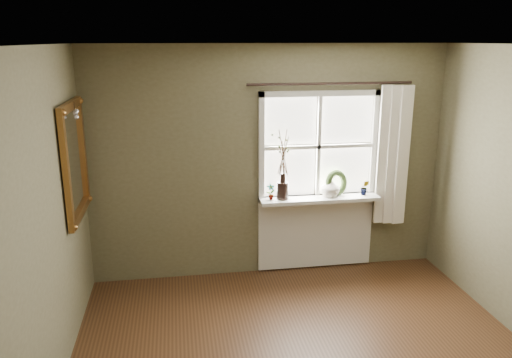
{
  "coord_description": "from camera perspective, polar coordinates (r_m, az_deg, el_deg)",
  "views": [
    {
      "loc": [
        -1.02,
        -3.06,
        2.64
      ],
      "look_at": [
        -0.27,
        1.55,
        1.33
      ],
      "focal_mm": 35.0,
      "sensor_mm": 36.0,
      "label": 1
    }
  ],
  "objects": [
    {
      "name": "ceiling",
      "position": [
        3.23,
        9.49,
        14.81
      ],
      "size": [
        4.5,
        4.5,
        0.0
      ],
      "primitive_type": "plane",
      "color": "silver",
      "rests_on": "ground"
    },
    {
      "name": "gilt_mirror",
      "position": [
        4.94,
        -20.01,
        2.03
      ],
      "size": [
        0.1,
        0.92,
        1.09
      ],
      "color": "white",
      "rests_on": "wall_left"
    },
    {
      "name": "curtain",
      "position": [
        5.87,
        15.28,
        2.58
      ],
      "size": [
        0.36,
        0.12,
        1.59
      ],
      "primitive_type": "cube",
      "color": "silver",
      "rests_on": "wall_back"
    },
    {
      "name": "window_sill",
      "position": [
        5.69,
        7.25,
        -2.24
      ],
      "size": [
        1.36,
        0.26,
        0.04
      ],
      "primitive_type": "cube",
      "color": "silver",
      "rests_on": "wall_back"
    },
    {
      "name": "curtain_rod",
      "position": [
        5.51,
        8.57,
        10.74
      ],
      "size": [
        1.84,
        0.03,
        0.03
      ],
      "primitive_type": "cylinder",
      "rotation": [
        0.0,
        1.57,
        0.0
      ],
      "color": "black",
      "rests_on": "wall_back"
    },
    {
      "name": "cream_vase",
      "position": [
        5.69,
        8.49,
        -0.92
      ],
      "size": [
        0.24,
        0.24,
        0.22
      ],
      "primitive_type": "imported",
      "rotation": [
        0.0,
        0.0,
        0.13
      ],
      "color": "beige",
      "rests_on": "window_sill"
    },
    {
      "name": "window_apron",
      "position": [
        5.94,
        6.8,
        -5.97
      ],
      "size": [
        1.36,
        0.04,
        0.88
      ],
      "primitive_type": "cube",
      "color": "silver",
      "rests_on": "ground"
    },
    {
      "name": "potted_plant_left",
      "position": [
        5.53,
        1.7,
        -1.45
      ],
      "size": [
        0.11,
        0.09,
        0.18
      ],
      "primitive_type": "imported",
      "rotation": [
        0.0,
        0.0,
        0.23
      ],
      "color": "#2D401C",
      "rests_on": "window_sill"
    },
    {
      "name": "wall_back",
      "position": [
        5.62,
        1.48,
        1.9
      ],
      "size": [
        4.0,
        0.1,
        2.6
      ],
      "primitive_type": "cube",
      "color": "brown",
      "rests_on": "ground"
    },
    {
      "name": "window_frame",
      "position": [
        5.64,
        7.14,
        3.71
      ],
      "size": [
        1.36,
        0.06,
        1.24
      ],
      "color": "silver",
      "rests_on": "wall_back"
    },
    {
      "name": "potted_plant_right",
      "position": [
        5.83,
        12.32,
        -0.95
      ],
      "size": [
        0.12,
        0.11,
        0.17
      ],
      "primitive_type": "imported",
      "rotation": [
        0.0,
        0.0,
        -0.36
      ],
      "color": "#2D401C",
      "rests_on": "window_sill"
    },
    {
      "name": "dark_jug",
      "position": [
        5.55,
        3.06,
        -1.32
      ],
      "size": [
        0.17,
        0.17,
        0.2
      ],
      "primitive_type": "cylinder",
      "rotation": [
        0.0,
        0.0,
        0.33
      ],
      "color": "black",
      "rests_on": "window_sill"
    },
    {
      "name": "wall_left",
      "position": [
        3.5,
        -25.84,
        -8.46
      ],
      "size": [
        0.1,
        4.5,
        2.6
      ],
      "primitive_type": "cube",
      "color": "brown",
      "rests_on": "ground"
    },
    {
      "name": "wreath",
      "position": [
        5.75,
        9.16,
        -0.74
      ],
      "size": [
        0.33,
        0.24,
        0.31
      ],
      "primitive_type": "torus",
      "rotation": [
        1.36,
        0.0,
        0.41
      ],
      "color": "#2D401C",
      "rests_on": "window_sill"
    }
  ]
}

